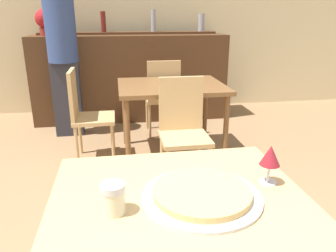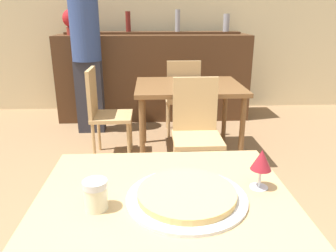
# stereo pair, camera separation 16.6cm
# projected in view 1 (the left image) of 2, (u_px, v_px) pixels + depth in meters

# --- Properties ---
(wall_back) EXTENTS (8.00, 0.05, 2.80)m
(wall_back) POSITION_uv_depth(u_px,v_px,m) (127.00, 15.00, 4.75)
(wall_back) COLOR beige
(wall_back) RESTS_ON ground_plane
(dining_table_near) EXTENTS (0.95, 0.90, 0.77)m
(dining_table_near) POSITION_uv_depth(u_px,v_px,m) (181.00, 223.00, 1.20)
(dining_table_near) COLOR tan
(dining_table_near) RESTS_ON ground_plane
(dining_table_far) EXTENTS (1.04, 0.85, 0.75)m
(dining_table_far) POSITION_uv_depth(u_px,v_px,m) (171.00, 92.00, 3.27)
(dining_table_far) COLOR brown
(dining_table_far) RESTS_ON ground_plane
(bar_counter) EXTENTS (2.60, 0.56, 1.15)m
(bar_counter) POSITION_uv_depth(u_px,v_px,m) (131.00, 77.00, 4.55)
(bar_counter) COLOR #4C2D19
(bar_counter) RESTS_ON ground_plane
(bar_back_shelf) EXTENTS (2.39, 0.24, 0.32)m
(bar_back_shelf) POSITION_uv_depth(u_px,v_px,m) (130.00, 30.00, 4.48)
(bar_back_shelf) COLOR #4C2D19
(bar_back_shelf) RESTS_ON bar_counter
(chair_far_side_front) EXTENTS (0.40, 0.40, 0.92)m
(chair_far_side_front) POSITION_uv_depth(u_px,v_px,m) (183.00, 125.00, 2.76)
(chair_far_side_front) COLOR tan
(chair_far_side_front) RESTS_ON ground_plane
(chair_far_side_back) EXTENTS (0.40, 0.40, 0.92)m
(chair_far_side_back) POSITION_uv_depth(u_px,v_px,m) (163.00, 93.00, 3.87)
(chair_far_side_back) COLOR tan
(chair_far_side_back) RESTS_ON ground_plane
(chair_far_side_left) EXTENTS (0.40, 0.40, 0.92)m
(chair_far_side_left) POSITION_uv_depth(u_px,v_px,m) (85.00, 110.00, 3.19)
(chair_far_side_left) COLOR tan
(chair_far_side_left) RESTS_ON ground_plane
(pizza_tray) EXTENTS (0.44, 0.44, 0.04)m
(pizza_tray) POSITION_uv_depth(u_px,v_px,m) (202.00, 194.00, 1.19)
(pizza_tray) COLOR silver
(pizza_tray) RESTS_ON dining_table_near
(cheese_shaker) EXTENTS (0.08, 0.08, 0.11)m
(cheese_shaker) POSITION_uv_depth(u_px,v_px,m) (113.00, 198.00, 1.09)
(cheese_shaker) COLOR beige
(cheese_shaker) RESTS_ON dining_table_near
(person_standing) EXTENTS (0.34, 0.34, 1.85)m
(person_standing) POSITION_uv_depth(u_px,v_px,m) (63.00, 51.00, 3.74)
(person_standing) COLOR #2D2D38
(person_standing) RESTS_ON ground_plane
(wine_glass) EXTENTS (0.08, 0.08, 0.16)m
(wine_glass) POSITION_uv_depth(u_px,v_px,m) (270.00, 157.00, 1.27)
(wine_glass) COLOR silver
(wine_glass) RESTS_ON dining_table_near
(potted_plant) EXTENTS (0.24, 0.24, 0.33)m
(potted_plant) POSITION_uv_depth(u_px,v_px,m) (45.00, 21.00, 4.10)
(potted_plant) COLOR maroon
(potted_plant) RESTS_ON bar_counter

